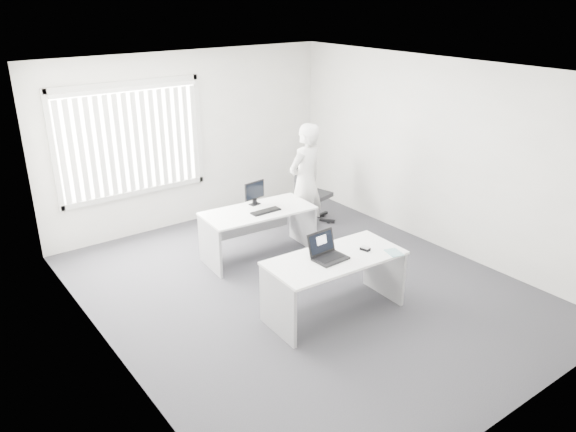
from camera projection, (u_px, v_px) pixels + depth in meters
ground at (303, 288)px, 7.39m from camera, size 6.00×6.00×0.00m
wall_back at (190, 139)px, 9.10m from camera, size 5.00×0.02×2.80m
wall_front at (527, 284)px, 4.64m from camera, size 5.00×0.02×2.80m
wall_left at (103, 238)px, 5.49m from camera, size 0.02×6.00×2.80m
wall_right at (438, 155)px, 8.25m from camera, size 0.02×6.00×2.80m
ceiling at (305, 71)px, 6.34m from camera, size 5.00×6.00×0.02m
window at (131, 140)px, 8.46m from camera, size 2.32×0.06×1.76m
blinds at (133, 143)px, 8.43m from camera, size 2.20×0.10×1.50m
desk_near at (335, 273)px, 6.65m from camera, size 1.69×0.86×0.75m
desk_far at (258, 223)px, 8.11m from camera, size 1.64×0.86×0.73m
office_chair at (311, 202)px, 9.46m from camera, size 0.74×0.74×1.07m
person at (306, 182)px, 8.63m from camera, size 0.74×0.56×1.83m
laptop at (331, 248)px, 6.44m from camera, size 0.40×0.36×0.30m
paper_sheet at (363, 253)px, 6.66m from camera, size 0.37×0.33×0.00m
mouse at (365, 248)px, 6.72m from camera, size 0.10×0.13×0.05m
booklet at (394, 253)px, 6.66m from camera, size 0.21×0.25×0.01m
keyboard at (266, 211)px, 7.96m from camera, size 0.45×0.15×0.02m
monitor at (254, 193)px, 8.18m from camera, size 0.36×0.15×0.35m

